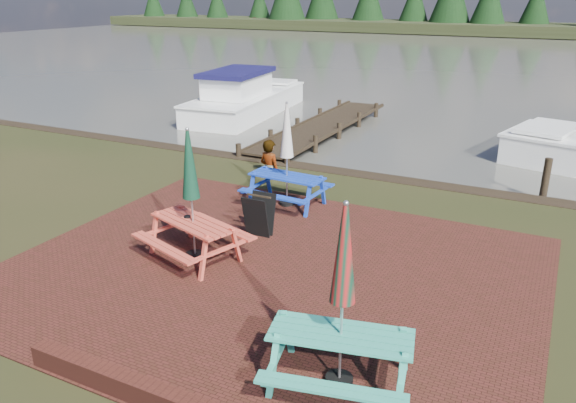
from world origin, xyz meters
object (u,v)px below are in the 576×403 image
(chalkboard, at_px, (259,215))
(jetty, at_px, (321,127))
(boat_jetty, at_px, (245,100))
(person, at_px, (269,140))
(picnic_table_teal, at_px, (341,325))
(picnic_table_red, at_px, (193,215))
(picnic_table_blue, at_px, (287,171))

(chalkboard, xyz_separation_m, jetty, (-2.57, 8.99, -0.33))
(boat_jetty, distance_m, person, 8.68)
(chalkboard, height_order, person, person)
(picnic_table_teal, height_order, picnic_table_red, same)
(picnic_table_blue, distance_m, person, 2.44)
(jetty, bearing_deg, picnic_table_blue, -72.42)
(picnic_table_teal, bearing_deg, picnic_table_blue, 110.47)
(picnic_table_blue, xyz_separation_m, chalkboard, (0.28, -1.78, -0.38))
(picnic_table_teal, relative_size, chalkboard, 2.83)
(picnic_table_teal, relative_size, boat_jetty, 0.32)
(jetty, xyz_separation_m, boat_jetty, (-4.19, 1.80, 0.31))
(chalkboard, bearing_deg, picnic_table_teal, -48.70)
(picnic_table_blue, relative_size, person, 1.28)
(chalkboard, distance_m, person, 4.13)
(picnic_table_red, distance_m, chalkboard, 1.57)
(picnic_table_teal, distance_m, person, 8.72)
(jetty, bearing_deg, person, -81.41)
(chalkboard, xyz_separation_m, boat_jetty, (-6.76, 10.79, -0.02))
(picnic_table_teal, bearing_deg, person, 111.84)
(boat_jetty, bearing_deg, person, -60.83)
(picnic_table_blue, bearing_deg, picnic_table_teal, -53.46)
(picnic_table_teal, bearing_deg, jetty, 102.20)
(picnic_table_red, xyz_separation_m, picnic_table_blue, (0.28, 3.19, -0.02))
(boat_jetty, bearing_deg, picnic_table_teal, -61.34)
(boat_jetty, height_order, person, person)
(picnic_table_teal, height_order, chalkboard, picnic_table_teal)
(picnic_table_red, height_order, jetty, picnic_table_red)
(picnic_table_red, xyz_separation_m, chalkboard, (0.56, 1.42, -0.40))
(person, bearing_deg, picnic_table_teal, 139.87)
(picnic_table_teal, distance_m, boat_jetty, 17.39)
(jetty, relative_size, boat_jetty, 1.22)
(picnic_table_teal, height_order, boat_jetty, picnic_table_teal)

